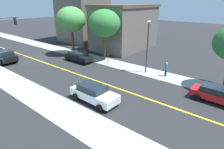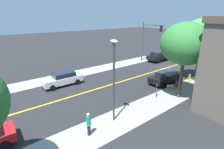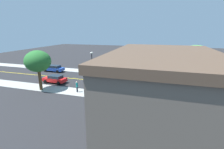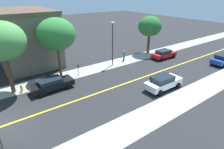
# 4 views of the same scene
# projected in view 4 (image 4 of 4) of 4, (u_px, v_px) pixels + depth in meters

# --- Properties ---
(ground_plane) EXTENTS (140.00, 140.00, 0.00)m
(ground_plane) POSITION_uv_depth(u_px,v_px,m) (0.00, 127.00, 14.96)
(ground_plane) COLOR #262628
(road_centerline_stripe) EXTENTS (0.20, 126.00, 0.00)m
(road_centerline_stripe) POSITION_uv_depth(u_px,v_px,m) (0.00, 127.00, 14.96)
(road_centerline_stripe) COLOR yellow
(road_centerline_stripe) RESTS_ON ground
(corner_shop_building) EXTENTS (11.69, 7.72, 7.70)m
(corner_shop_building) POSITION_uv_depth(u_px,v_px,m) (24.00, 37.00, 27.23)
(corner_shop_building) COLOR #665B51
(corner_shop_building) RESTS_ON ground
(street_tree_left_near) EXTENTS (3.90, 3.90, 6.28)m
(street_tree_left_near) POSITION_uv_depth(u_px,v_px,m) (150.00, 26.00, 31.11)
(street_tree_left_near) COLOR brown
(street_tree_left_near) RESTS_ON ground
(street_tree_right_corner) EXTENTS (4.54, 4.54, 7.25)m
(street_tree_right_corner) POSITION_uv_depth(u_px,v_px,m) (56.00, 34.00, 22.03)
(street_tree_right_corner) COLOR brown
(street_tree_right_corner) RESTS_ON ground
(street_tree_left_far) EXTENTS (4.52, 4.52, 7.52)m
(street_tree_left_far) POSITION_uv_depth(u_px,v_px,m) (2.00, 41.00, 17.90)
(street_tree_left_far) COLOR brown
(street_tree_left_far) RESTS_ON ground
(fire_hydrant) EXTENTS (0.44, 0.24, 0.83)m
(fire_hydrant) POSITION_uv_depth(u_px,v_px,m) (21.00, 88.00, 20.05)
(fire_hydrant) COLOR yellow
(fire_hydrant) RESTS_ON ground
(parking_meter) EXTENTS (0.12, 0.18, 1.45)m
(parking_meter) POSITION_uv_depth(u_px,v_px,m) (78.00, 68.00, 23.80)
(parking_meter) COLOR #4C4C51
(parking_meter) RESTS_ON ground
(street_lamp) EXTENTS (0.70, 0.36, 6.22)m
(street_lamp) POSITION_uv_depth(u_px,v_px,m) (113.00, 39.00, 26.04)
(street_lamp) COLOR #38383D
(street_lamp) RESTS_ON ground
(red_sedan_left_curb) EXTENTS (2.06, 4.26, 1.40)m
(red_sedan_left_curb) POSITION_uv_depth(u_px,v_px,m) (164.00, 54.00, 30.03)
(red_sedan_left_curb) COLOR red
(red_sedan_left_curb) RESTS_ON ground
(blue_sedan_right_curb) EXTENTS (2.00, 4.81, 1.47)m
(blue_sedan_right_curb) POSITION_uv_depth(u_px,v_px,m) (224.00, 59.00, 27.76)
(blue_sedan_right_curb) COLOR #1E429E
(blue_sedan_right_curb) RESTS_ON ground
(black_sedan_left_curb) EXTENTS (2.01, 4.56, 1.38)m
(black_sedan_left_curb) POSITION_uv_depth(u_px,v_px,m) (52.00, 84.00, 20.32)
(black_sedan_left_curb) COLOR black
(black_sedan_left_curb) RESTS_ON ground
(white_sedan_right_curb) EXTENTS (2.02, 4.50, 1.54)m
(white_sedan_right_curb) POSITION_uv_depth(u_px,v_px,m) (163.00, 82.00, 20.57)
(white_sedan_right_curb) COLOR silver
(white_sedan_right_curb) RESTS_ON ground
(pedestrian_teal_shirt) EXTENTS (0.31, 0.31, 1.71)m
(pedestrian_teal_shirt) POSITION_uv_depth(u_px,v_px,m) (124.00, 55.00, 28.82)
(pedestrian_teal_shirt) COLOR black
(pedestrian_teal_shirt) RESTS_ON ground
(pedestrian_black_shirt) EXTENTS (0.39, 0.39, 1.74)m
(pedestrian_black_shirt) POSITION_uv_depth(u_px,v_px,m) (48.00, 77.00, 21.57)
(pedestrian_black_shirt) COLOR brown
(pedestrian_black_shirt) RESTS_ON ground
(small_dog) EXTENTS (0.62, 0.67, 0.56)m
(small_dog) POSITION_uv_depth(u_px,v_px,m) (58.00, 79.00, 22.23)
(small_dog) COLOR #C6B28C
(small_dog) RESTS_ON ground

